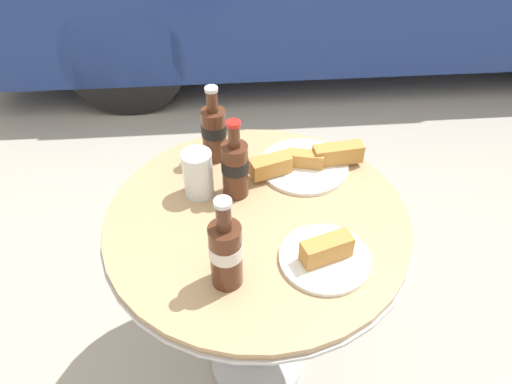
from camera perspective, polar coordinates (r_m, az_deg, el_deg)
The scene contains 8 objects.
ground_plane at distance 1.86m, azimuth 0.10°, elevation -18.71°, with size 30.00×30.00×0.00m, color #A8A093.
bistro_table at distance 1.37m, azimuth 0.13°, elevation -6.20°, with size 0.80×0.80×0.71m.
cola_bottle_left at distance 1.43m, azimuth -4.82°, elevation 6.94°, with size 0.07×0.07×0.23m.
cola_bottle_right at distance 1.29m, azimuth -2.42°, elevation 2.90°, with size 0.07×0.07×0.23m.
cola_bottle_center at distance 1.08m, azimuth -3.48°, elevation -6.81°, with size 0.07×0.07×0.25m.
drinking_glass at distance 1.32m, azimuth -6.62°, elevation 1.88°, with size 0.08×0.08×0.13m.
lunch_plate_near at distance 1.18m, azimuth 7.93°, elevation -7.16°, with size 0.22×0.22×0.07m.
lunch_plate_far at distance 1.42m, azimuth 5.66°, elevation 3.38°, with size 0.33×0.25×0.07m.
Camera 1 is at (-0.08, -0.91, 1.62)m, focal length 35.00 mm.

